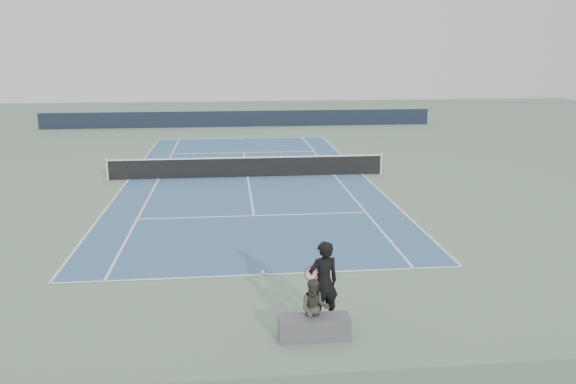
{
  "coord_description": "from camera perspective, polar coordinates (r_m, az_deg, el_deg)",
  "views": [
    {
      "loc": [
        -0.8,
        -25.77,
        5.82
      ],
      "look_at": [
        1.14,
        -7.34,
        1.1
      ],
      "focal_mm": 35.0,
      "sensor_mm": 36.0,
      "label": 1
    }
  ],
  "objects": [
    {
      "name": "ground",
      "position": [
        26.43,
        -4.12,
        1.53
      ],
      "size": [
        80.0,
        80.0,
        0.0
      ],
      "primitive_type": "plane",
      "color": "slate"
    },
    {
      "name": "windscreen_far",
      "position": [
        43.97,
        -4.95,
        7.42
      ],
      "size": [
        30.0,
        0.25,
        1.2
      ],
      "primitive_type": "cube",
      "color": "black",
      "rests_on": "ground"
    },
    {
      "name": "tennis_ball",
      "position": [
        12.46,
        4.57,
        -13.42
      ],
      "size": [
        0.07,
        0.07,
        0.07
      ],
      "primitive_type": "sphere",
      "color": "#BFDC2D",
      "rests_on": "ground"
    },
    {
      "name": "tennis_player",
      "position": [
        12.27,
        3.62,
        -9.16
      ],
      "size": [
        0.86,
        0.67,
        1.88
      ],
      "color": "black",
      "rests_on": "ground"
    },
    {
      "name": "tennis_net",
      "position": [
        26.32,
        -4.14,
        2.6
      ],
      "size": [
        12.9,
        0.1,
        1.07
      ],
      "color": "silver",
      "rests_on": "ground"
    },
    {
      "name": "court_surface",
      "position": [
        26.43,
        -4.12,
        1.54
      ],
      "size": [
        10.97,
        23.77,
        0.01
      ],
      "primitive_type": "cube",
      "color": "#3A5F8B",
      "rests_on": "ground"
    },
    {
      "name": "spectator_bench",
      "position": [
        11.84,
        2.69,
        -12.62
      ],
      "size": [
        1.53,
        0.66,
        1.29
      ],
      "color": "#56555A",
      "rests_on": "ground"
    }
  ]
}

